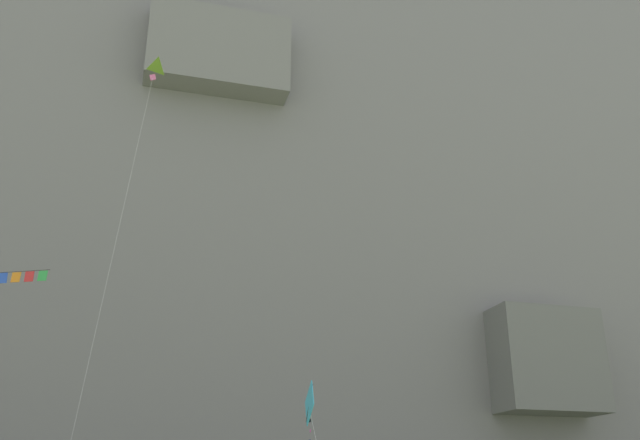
{
  "coord_description": "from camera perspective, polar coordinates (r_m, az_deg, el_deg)",
  "views": [
    {
      "loc": [
        -4.91,
        0.75,
        3.22
      ],
      "look_at": [
        1.42,
        23.52,
        12.69
      ],
      "focal_mm": 39.49,
      "sensor_mm": 36.0,
      "label": 1
    }
  ],
  "objects": [
    {
      "name": "kite_delta_upper_mid",
      "position": [
        43.48,
        -14.11,
        10.33
      ],
      "size": [
        2.54,
        6.2,
        27.01
      ],
      "color": "#8CCC33",
      "rests_on": "ground"
    },
    {
      "name": "kite_diamond_upper_left",
      "position": [
        27.19,
        -0.79,
        -15.01
      ],
      "size": [
        1.04,
        3.03,
        7.52
      ],
      "color": "#38B2D1",
      "rests_on": "ground"
    },
    {
      "name": "kite_banner_mid_center",
      "position": [
        40.34,
        -24.43,
        -4.74
      ],
      "size": [
        4.78,
        3.03,
        14.38
      ],
      "color": "black",
      "rests_on": "ground"
    },
    {
      "name": "cliff_face",
      "position": [
        70.41,
        -10.16,
        2.9
      ],
      "size": [
        180.0,
        33.02,
        64.54
      ],
      "color": "slate",
      "rests_on": "ground"
    }
  ]
}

